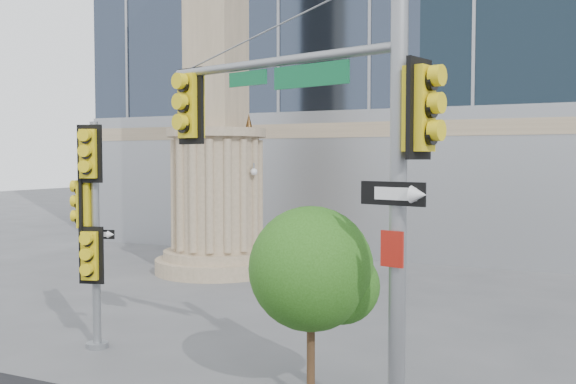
% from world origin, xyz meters
% --- Properties ---
extents(ground, '(120.00, 120.00, 0.00)m').
position_xyz_m(ground, '(0.00, 0.00, 0.00)').
color(ground, '#545456').
rests_on(ground, ground).
extents(monument, '(4.40, 4.40, 16.60)m').
position_xyz_m(monument, '(-6.00, 9.00, 5.52)').
color(monument, gray).
rests_on(monument, ground).
extents(main_signal_pole, '(5.15, 1.75, 6.77)m').
position_xyz_m(main_signal_pole, '(2.30, -1.20, 4.20)').
color(main_signal_pole, slate).
rests_on(main_signal_pole, ground).
extents(secondary_signal_pole, '(0.90, 0.64, 4.83)m').
position_xyz_m(secondary_signal_pole, '(-3.52, -0.09, 2.84)').
color(secondary_signal_pole, slate).
rests_on(secondary_signal_pole, ground).
extents(street_tree, '(2.10, 2.05, 3.28)m').
position_xyz_m(street_tree, '(1.90, -0.86, 2.16)').
color(street_tree, gray).
rests_on(street_tree, ground).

